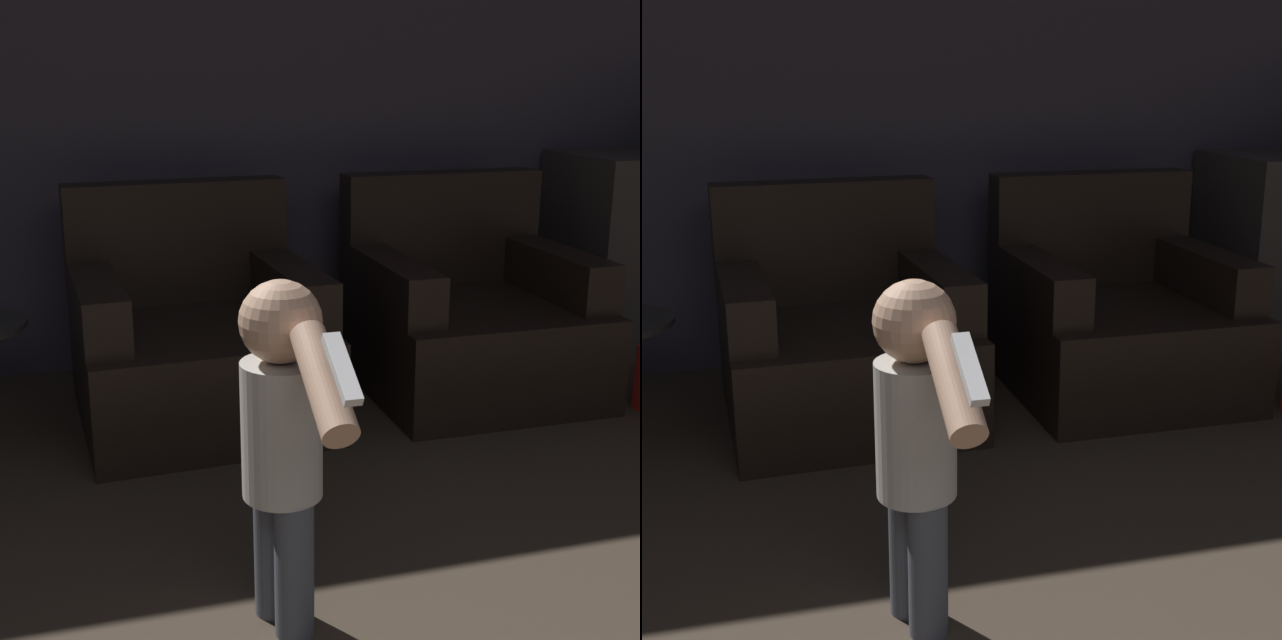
# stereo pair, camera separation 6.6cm
# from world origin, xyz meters

# --- Properties ---
(wall_back) EXTENTS (8.40, 0.05, 2.60)m
(wall_back) POSITION_xyz_m (0.00, 4.50, 1.30)
(wall_back) COLOR #3D3842
(wall_back) RESTS_ON ground_plane
(armchair_left) EXTENTS (0.94, 0.95, 0.88)m
(armchair_left) POSITION_xyz_m (-0.10, 3.80, 0.30)
(armchair_left) COLOR black
(armchair_left) RESTS_ON ground_plane
(armchair_right) EXTENTS (0.90, 0.91, 0.88)m
(armchair_right) POSITION_xyz_m (1.05, 3.80, 0.30)
(armchair_right) COLOR black
(armchair_right) RESTS_ON ground_plane
(person_toddler) EXTENTS (0.19, 0.59, 0.87)m
(person_toddler) POSITION_xyz_m (-0.12, 2.34, 0.51)
(person_toddler) COLOR #474C56
(person_toddler) RESTS_ON ground_plane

